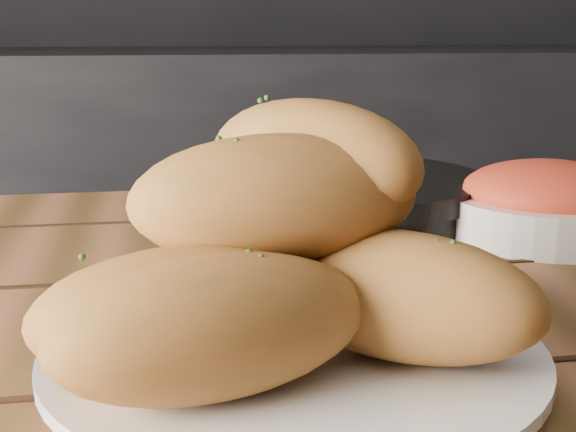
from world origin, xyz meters
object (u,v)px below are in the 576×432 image
Objects in this scene: bowl at (548,203)px; skillet at (345,195)px; bread_rolls at (278,257)px; plate at (294,358)px.

skillet is at bearing 147.00° from bowl.
bowl is (0.17, -0.11, 0.01)m from skillet.
bread_rolls is 0.67× the size of skillet.
bread_rolls reaches higher than bowl.
bread_rolls is at bearing -138.04° from bowl.
bowl reaches higher than plate.
skillet is 2.26× the size of bowl.
bread_rolls is (-0.01, -0.01, 0.06)m from plate.
bread_rolls is at bearing -108.95° from skillet.
plate is 0.40m from skillet.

